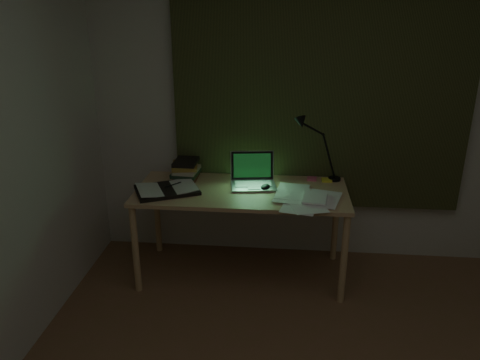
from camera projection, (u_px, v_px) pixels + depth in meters
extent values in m
cube|color=beige|center=(320.00, 104.00, 3.53)|extent=(3.50, 0.00, 2.50)
cube|color=#2D3018|center=(322.00, 78.00, 3.42)|extent=(2.20, 0.06, 2.00)
ellipsoid|color=black|center=(265.00, 187.00, 3.39)|extent=(0.09, 0.11, 0.04)
cube|color=yellow|center=(327.00, 180.00, 3.56)|extent=(0.08, 0.08, 0.02)
cube|color=#E5597C|center=(312.00, 179.00, 3.58)|extent=(0.08, 0.08, 0.02)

